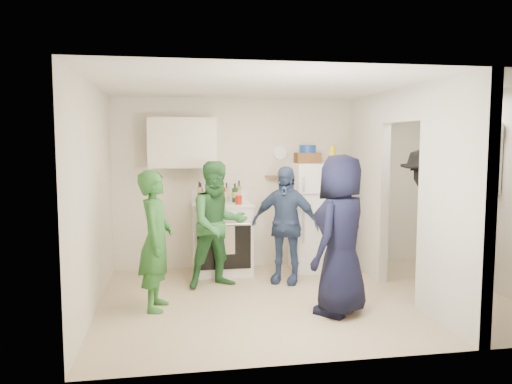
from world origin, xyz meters
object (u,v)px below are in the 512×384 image
(stove, at_px, (222,238))
(person_navy, at_px, (341,235))
(person_denim, at_px, (285,225))
(person_nook, at_px, (426,219))
(yellow_cup_stack_top, at_px, (332,155))
(wicker_basket, at_px, (308,158))
(person_green_center, at_px, (218,224))
(person_green_left, at_px, (156,240))
(blue_bowl, at_px, (308,149))
(fridge, at_px, (315,217))

(stove, height_order, person_navy, person_navy)
(person_denim, distance_m, person_nook, 1.79)
(person_navy, height_order, person_nook, person_nook)
(yellow_cup_stack_top, height_order, person_nook, yellow_cup_stack_top)
(wicker_basket, relative_size, person_green_center, 0.22)
(stove, height_order, person_denim, person_denim)
(person_denim, bearing_deg, wicker_basket, 81.88)
(person_navy, bearing_deg, wicker_basket, -139.05)
(stove, bearing_deg, person_green_left, -121.38)
(stove, xyz_separation_m, person_green_left, (-0.88, -1.43, 0.27))
(blue_bowl, bearing_deg, person_nook, -46.32)
(person_green_center, height_order, person_nook, person_nook)
(wicker_basket, height_order, person_navy, person_navy)
(stove, xyz_separation_m, person_green_center, (-0.11, -0.68, 0.31))
(fridge, relative_size, wicker_basket, 4.45)
(stove, height_order, wicker_basket, wicker_basket)
(stove, height_order, fridge, fridge)
(yellow_cup_stack_top, height_order, person_green_center, yellow_cup_stack_top)
(stove, bearing_deg, person_denim, -39.22)
(blue_bowl, distance_m, yellow_cup_stack_top, 0.36)
(yellow_cup_stack_top, xyz_separation_m, person_nook, (0.88, -1.11, -0.78))
(person_green_center, bearing_deg, blue_bowl, 12.22)
(wicker_basket, distance_m, person_navy, 2.08)
(yellow_cup_stack_top, bearing_deg, blue_bowl, 154.89)
(wicker_basket, relative_size, yellow_cup_stack_top, 1.40)
(person_navy, bearing_deg, fridge, -142.18)
(person_navy, bearing_deg, stove, -104.46)
(person_denim, height_order, person_navy, person_navy)
(blue_bowl, height_order, person_green_center, blue_bowl)
(yellow_cup_stack_top, relative_size, person_green_left, 0.16)
(wicker_basket, distance_m, person_green_center, 1.75)
(person_green_center, height_order, person_denim, person_green_center)
(stove, relative_size, yellow_cup_stack_top, 4.02)
(wicker_basket, bearing_deg, blue_bowl, 0.00)
(person_green_left, bearing_deg, person_denim, -56.13)
(yellow_cup_stack_top, xyz_separation_m, person_navy, (-0.48, -1.78, -0.81))
(person_nook, bearing_deg, wicker_basket, -109.08)
(wicker_basket, distance_m, person_nook, 1.89)
(person_green_left, distance_m, person_green_center, 1.07)
(stove, relative_size, person_denim, 0.65)
(wicker_basket, xyz_separation_m, person_green_center, (-1.37, -0.70, -0.82))
(yellow_cup_stack_top, bearing_deg, fridge, 155.56)
(person_denim, distance_m, person_navy, 1.32)
(wicker_basket, height_order, person_green_center, wicker_basket)
(yellow_cup_stack_top, bearing_deg, wicker_basket, 154.89)
(blue_bowl, height_order, person_navy, blue_bowl)
(person_green_center, xyz_separation_m, person_navy, (1.22, -1.23, 0.06))
(stove, bearing_deg, person_navy, -60.05)
(person_green_center, bearing_deg, wicker_basket, 12.22)
(fridge, xyz_separation_m, person_nook, (1.10, -1.21, 0.12))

